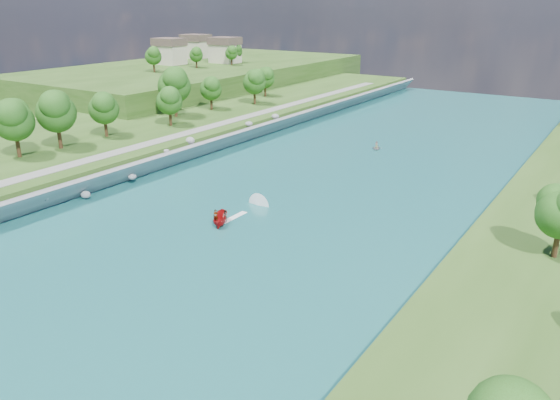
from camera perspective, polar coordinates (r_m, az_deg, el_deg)
The scene contains 11 objects.
ground at distance 69.14m, azimuth -7.95°, elevation -4.32°, with size 260.00×260.00×0.00m, color #2D5119.
river_water at distance 83.99m, azimuth 1.00°, elevation 0.35°, with size 55.00×240.00×0.10m, color #18555B.
berm_west at distance 117.00m, azimuth -20.26°, elevation 5.62°, with size 45.00×240.00×3.50m, color #2D5119.
ridge_west at distance 190.45m, azimuth -8.12°, elevation 12.56°, with size 60.00×120.00×9.00m, color #2D5119.
riprap_bank at distance 98.86m, azimuth -11.89°, elevation 4.02°, with size 4.32×236.00×4.50m.
riverside_path at distance 103.31m, azimuth -14.47°, elevation 5.49°, with size 3.00×200.00×0.10m, color gray.
ridge_houses at distance 197.37m, azimuth -8.66°, elevation 15.36°, with size 29.50×29.50×8.40m.
trees_west at distance 102.73m, azimuth -24.62°, elevation 7.52°, with size 17.27×151.23×13.38m.
trees_ridge at distance 178.22m, azimuth -8.47°, elevation 14.77°, with size 12.09×39.53×8.61m.
motorboat at distance 74.55m, azimuth -5.61°, elevation -1.69°, with size 3.60×19.09×2.15m.
raft at distance 113.19m, azimuth 10.03°, elevation 5.43°, with size 2.85×3.40×1.61m.
Camera 1 is at (42.27, -46.93, 28.11)m, focal length 35.00 mm.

